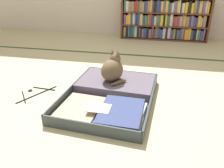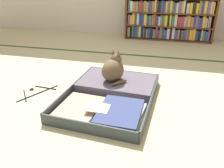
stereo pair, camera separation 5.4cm
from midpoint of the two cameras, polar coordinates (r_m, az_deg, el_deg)
The scene contains 6 objects.
ground_plane at distance 1.93m, azimuth -4.26°, elevation -4.43°, with size 10.00×10.00×0.00m, color #C4BD91.
tatami_border at distance 3.09m, azimuth 2.89°, elevation 7.55°, with size 4.80×0.05×0.00m.
bookshelf at distance 3.88m, azimuth 14.46°, elevation 15.53°, with size 1.38×0.28×0.66m.
open_suitcase at distance 1.97m, azimuth 0.99°, elevation -2.41°, with size 0.79×1.01×0.09m.
black_cat at distance 2.06m, azimuth 1.18°, elevation 3.71°, with size 0.28×0.29×0.28m.
clothes_hanger at distance 2.18m, azimuth -17.97°, elevation -1.90°, with size 0.29×0.37×0.01m.
Camera 2 is at (0.55, -1.58, 0.98)m, focal length 36.16 mm.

